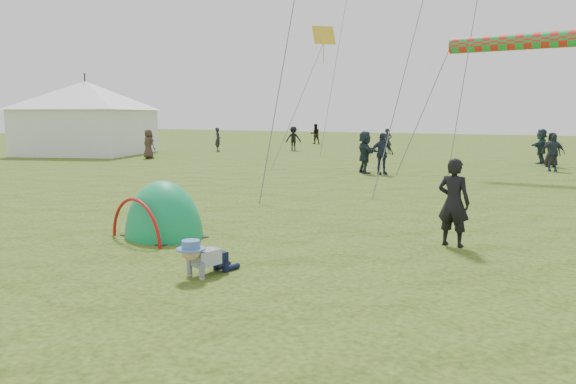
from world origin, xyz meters
The scene contains 17 objects.
ground centered at (0.00, 0.00, 0.00)m, with size 140.00×140.00×0.00m, color #1D360C.
crawling_toddler centered at (-0.11, 0.39, 0.30)m, with size 0.55×0.79×0.60m, color black, non-canonical shape.
popup_tent centered at (-2.60, 2.16, 0.00)m, with size 1.76×1.45×2.28m, color #19944C.
standing_adult centered at (2.60, 4.35, 0.83)m, with size 0.60×0.40×1.65m, color black.
event_marquee centered at (-24.10, 17.90, 2.45)m, with size 7.13×7.13×4.90m, color white, non-canonical shape.
crowd_person_0 centered at (-8.11, 28.52, 0.80)m, with size 0.59×0.39×1.61m, color #23232E.
crowd_person_1 centered at (-17.91, 36.77, 0.86)m, with size 0.84×0.65×1.72m, color black.
crowd_person_2 centered at (-3.42, 15.85, 0.86)m, with size 1.01×0.42×1.73m, color #252F48.
crowd_person_4 centered at (-18.02, 17.15, 0.83)m, with size 0.81×0.52×1.65m, color #3E2F26.
crowd_person_5 centered at (-4.23, 15.98, 0.89)m, with size 1.66×0.53×1.79m, color #24333B.
crowd_person_8 centered at (2.49, 21.01, 0.82)m, with size 0.96×0.40×1.64m, color #2B3848.
crowd_person_9 centered at (-14.76, 27.78, 0.84)m, with size 1.09×0.62×1.68m, color black.
crowd_person_10 centered at (2.20, 23.22, 0.82)m, with size 0.80×0.52×1.64m, color black.
crowd_person_11 centered at (1.53, 24.94, 0.89)m, with size 1.65×0.52×1.77m, color #243840.
crowd_person_12 centered at (-18.76, 24.39, 0.81)m, with size 0.59×0.39×1.62m, color black.
rainbow_tube_kite centered at (1.24, 18.00, 5.30)m, with size 0.64×0.64×5.14m, color red.
diamond_kite_1 centered at (-8.45, 20.19, 6.52)m, with size 1.14×1.14×0.00m, color yellow.
Camera 1 is at (5.31, -6.04, 2.42)m, focal length 35.00 mm.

